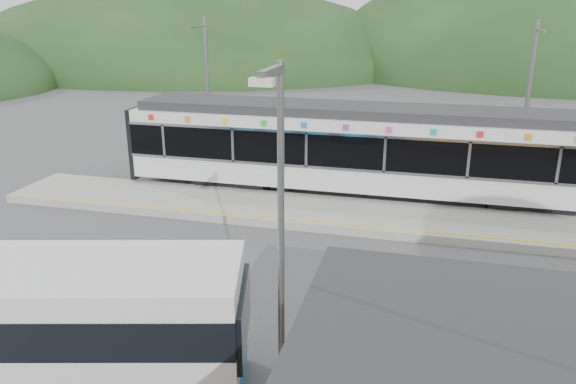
# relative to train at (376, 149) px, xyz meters

# --- Properties ---
(ground) EXTENTS (120.00, 120.00, 0.00)m
(ground) POSITION_rel_train_xyz_m (-1.18, -6.00, -2.06)
(ground) COLOR #4C4C4F
(ground) RESTS_ON ground
(hills) EXTENTS (146.00, 149.00, 26.00)m
(hills) POSITION_rel_train_xyz_m (5.01, -0.71, -2.06)
(hills) COLOR #1E3D19
(hills) RESTS_ON ground
(platform) EXTENTS (26.00, 3.20, 0.30)m
(platform) POSITION_rel_train_xyz_m (-1.18, -2.70, -1.91)
(platform) COLOR #9E9E99
(platform) RESTS_ON ground
(yellow_line) EXTENTS (26.00, 0.10, 0.01)m
(yellow_line) POSITION_rel_train_xyz_m (-1.18, -4.00, -1.76)
(yellow_line) COLOR yellow
(yellow_line) RESTS_ON platform
(train) EXTENTS (20.44, 3.01, 3.74)m
(train) POSITION_rel_train_xyz_m (0.00, 0.00, 0.00)
(train) COLOR black
(train) RESTS_ON ground
(catenary_mast_west) EXTENTS (0.18, 1.80, 7.00)m
(catenary_mast_west) POSITION_rel_train_xyz_m (-8.18, 2.56, 1.58)
(catenary_mast_west) COLOR slate
(catenary_mast_west) RESTS_ON ground
(catenary_mast_east) EXTENTS (0.18, 1.80, 7.00)m
(catenary_mast_east) POSITION_rel_train_xyz_m (5.82, 2.56, 1.58)
(catenary_mast_east) COLOR slate
(catenary_mast_east) RESTS_ON ground
(lamp_post) EXTENTS (0.35, 1.16, 6.75)m
(lamp_post) POSITION_rel_train_xyz_m (-0.34, -13.52, 1.95)
(lamp_post) COLOR slate
(lamp_post) RESTS_ON ground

